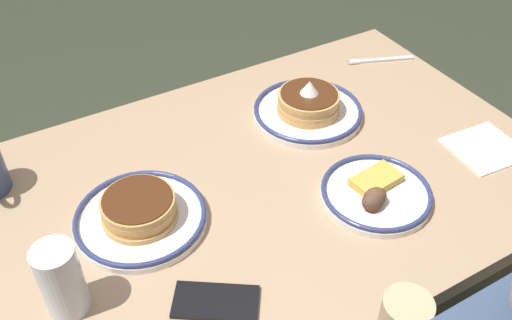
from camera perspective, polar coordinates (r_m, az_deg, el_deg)
name	(u,v)px	position (r m, az deg, el deg)	size (l,w,h in m)	color
dining_table	(267,206)	(1.25, 1.08, -4.62)	(1.22, 0.80, 0.72)	tan
plate_near_main	(308,107)	(1.35, 5.25, 5.28)	(0.26, 0.26, 0.10)	white
plate_center_pancakes	(140,214)	(1.11, -11.58, -5.35)	(0.26, 0.26, 0.06)	white
plate_far_companion	(376,194)	(1.16, 11.93, -3.31)	(0.22, 0.22, 0.05)	white
drinking_glass	(62,283)	(0.98, -18.89, -11.61)	(0.07, 0.07, 0.14)	silver
cell_phone	(216,302)	(0.99, -4.07, -14.02)	(0.14, 0.07, 0.01)	black
paper_napkin	(485,148)	(1.36, 22.01, 1.12)	(0.15, 0.14, 0.00)	white
fork_near	(380,60)	(1.61, 12.34, 9.81)	(0.18, 0.08, 0.01)	silver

